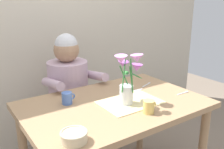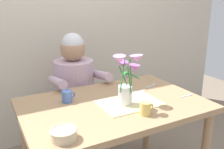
# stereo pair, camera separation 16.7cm
# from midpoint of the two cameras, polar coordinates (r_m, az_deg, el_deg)

# --- Properties ---
(wood_panel_backdrop) EXTENTS (4.00, 0.10, 2.50)m
(wood_panel_backdrop) POSITION_cam_midpoint_polar(r_m,az_deg,el_deg) (2.50, -9.54, 13.18)
(wood_panel_backdrop) COLOR beige
(wood_panel_backdrop) RESTS_ON ground_plane
(dining_table) EXTENTS (1.20, 0.80, 0.74)m
(dining_table) POSITION_cam_midpoint_polar(r_m,az_deg,el_deg) (1.72, 3.14, -9.39)
(dining_table) COLOR #9E7A56
(dining_table) RESTS_ON ground_plane
(seated_person) EXTENTS (0.45, 0.47, 1.14)m
(seated_person) POSITION_cam_midpoint_polar(r_m,az_deg,el_deg) (2.24, -6.27, -5.27)
(seated_person) COLOR #4C4C56
(seated_person) RESTS_ON ground_plane
(striped_placemat) EXTENTS (0.40, 0.28, 0.00)m
(striped_placemat) POSITION_cam_midpoint_polar(r_m,az_deg,el_deg) (1.68, 6.84, -6.52)
(striped_placemat) COLOR beige
(striped_placemat) RESTS_ON dining_table
(flower_vase) EXTENTS (0.24, 0.24, 0.33)m
(flower_vase) POSITION_cam_midpoint_polar(r_m,az_deg,el_deg) (1.60, 6.38, -0.96)
(flower_vase) COLOR silver
(flower_vase) RESTS_ON dining_table
(ceramic_bowl) EXTENTS (0.14, 0.14, 0.06)m
(ceramic_bowl) POSITION_cam_midpoint_polar(r_m,az_deg,el_deg) (1.27, -7.18, -13.34)
(ceramic_bowl) COLOR beige
(ceramic_bowl) RESTS_ON dining_table
(dinner_knife) EXTENTS (0.19, 0.02, 0.00)m
(dinner_knife) POSITION_cam_midpoint_polar(r_m,az_deg,el_deg) (1.86, 7.71, -4.08)
(dinner_knife) COLOR silver
(dinner_knife) RESTS_ON dining_table
(coffee_cup) EXTENTS (0.09, 0.07, 0.08)m
(coffee_cup) POSITION_cam_midpoint_polar(r_m,az_deg,el_deg) (1.53, 10.80, -7.62)
(coffee_cup) COLOR #E5C666
(coffee_cup) RESTS_ON dining_table
(tea_cup) EXTENTS (0.09, 0.07, 0.08)m
(tea_cup) POSITION_cam_midpoint_polar(r_m,az_deg,el_deg) (1.69, -7.41, -4.99)
(tea_cup) COLOR #476BB7
(tea_cup) RESTS_ON dining_table
(spoon_0) EXTENTS (0.12, 0.02, 0.01)m
(spoon_0) POSITION_cam_midpoint_polar(r_m,az_deg,el_deg) (1.90, 19.39, -4.54)
(spoon_0) COLOR silver
(spoon_0) RESTS_ON dining_table
(spoon_1) EXTENTS (0.12, 0.05, 0.01)m
(spoon_1) POSITION_cam_midpoint_polar(r_m,az_deg,el_deg) (2.03, 11.49, -2.47)
(spoon_1) COLOR silver
(spoon_1) RESTS_ON dining_table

